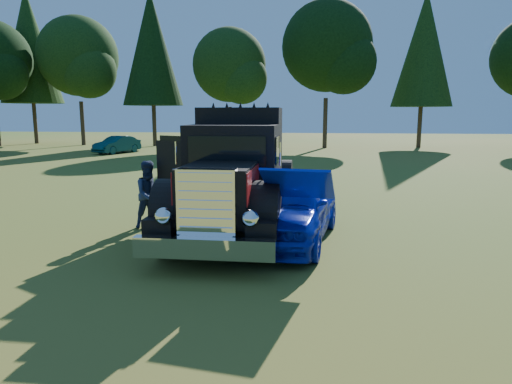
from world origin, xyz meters
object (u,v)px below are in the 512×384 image
(distant_teal_car, at_px, (117,145))
(diamond_t_truck, at_px, (235,180))
(spectator_far, at_px, (150,194))
(spectator_near, at_px, (180,197))
(hotrod_coupe, at_px, (289,206))

(distant_teal_car, bearing_deg, diamond_t_truck, -39.77)
(diamond_t_truck, relative_size, spectator_far, 4.22)
(diamond_t_truck, distance_m, spectator_near, 1.47)
(hotrod_coupe, bearing_deg, diamond_t_truck, 155.12)
(diamond_t_truck, xyz_separation_m, spectator_near, (-1.39, 0.02, -0.47))
(hotrod_coupe, distance_m, distant_teal_car, 25.72)
(spectator_far, relative_size, distant_teal_car, 0.45)
(diamond_t_truck, height_order, spectator_near, diamond_t_truck)
(spectator_far, bearing_deg, diamond_t_truck, -43.88)
(spectator_near, relative_size, distant_teal_car, 0.43)
(diamond_t_truck, distance_m, distant_teal_car, 24.51)
(spectator_far, height_order, distant_teal_car, spectator_far)
(hotrod_coupe, distance_m, spectator_far, 3.60)
(spectator_far, bearing_deg, spectator_near, -47.53)
(spectator_far, bearing_deg, hotrod_coupe, -52.71)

